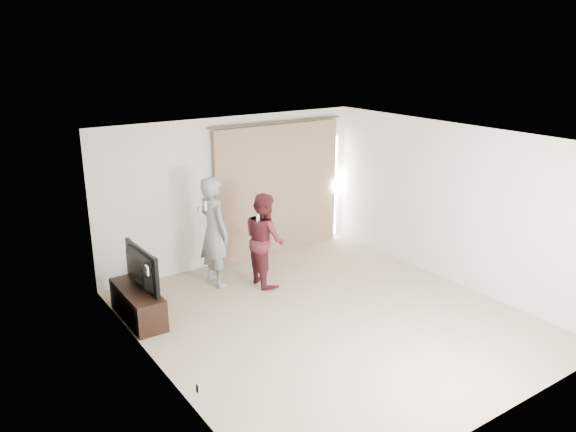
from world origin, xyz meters
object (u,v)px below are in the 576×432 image
object	(u,v)px
tv_console	(138,304)
tv	(135,270)
person_man	(214,231)
person_woman	(264,239)

from	to	relation	value
tv_console	tv	world-z (taller)	tv
tv_console	tv	bearing A→B (deg)	0.00
tv_console	person_man	bearing A→B (deg)	17.79
tv_console	person_man	size ratio (longest dim) A/B	0.67
person_man	person_woman	distance (m)	0.82
tv_console	person_woman	xyz separation A→B (m)	(2.16, 0.05, 0.53)
tv	tv_console	bearing A→B (deg)	-0.00
tv_console	person_woman	size ratio (longest dim) A/B	0.79
tv_console	person_woman	distance (m)	2.23
tv	person_woman	world-z (taller)	person_woman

